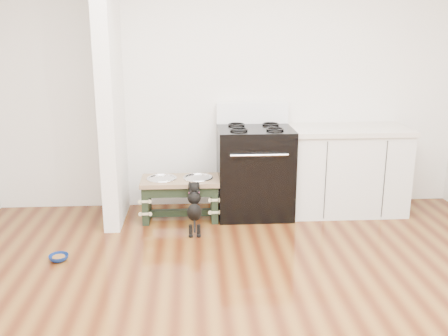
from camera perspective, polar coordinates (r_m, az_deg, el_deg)
ground at (r=3.39m, az=3.65°, el=-18.02°), size 5.00×5.00×0.00m
room_shell at (r=2.85m, az=4.20°, el=10.37°), size 5.00×5.00×5.00m
partition_wall at (r=5.00m, az=-12.88°, el=9.02°), size 0.15×0.80×2.70m
oven_range at (r=5.20m, az=3.50°, el=-0.20°), size 0.76×0.69×1.14m
cabinet_run at (r=5.43m, az=13.79°, el=-0.22°), size 1.24×0.64×0.91m
dog_feeder at (r=5.09m, az=-5.03°, el=-2.57°), size 0.79×0.42×0.45m
puppy at (r=4.76m, az=-3.42°, el=-4.39°), size 0.14×0.40×0.48m
floor_bowl at (r=4.48m, az=-18.37°, el=-9.72°), size 0.19×0.19×0.05m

